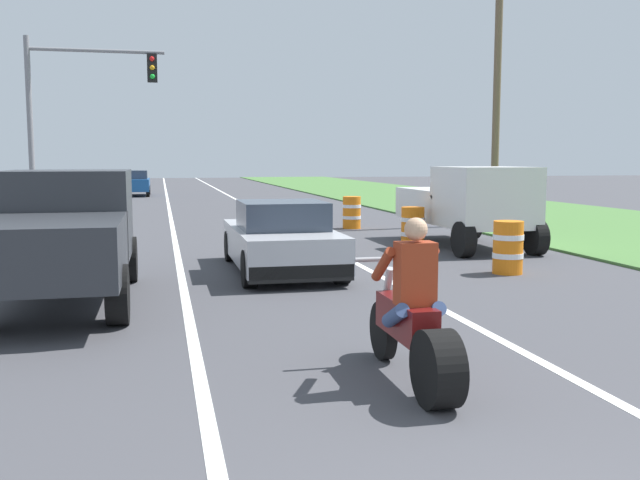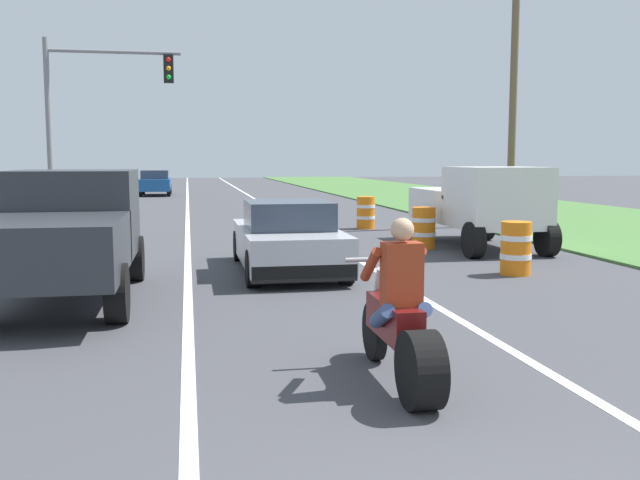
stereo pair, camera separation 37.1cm
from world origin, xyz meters
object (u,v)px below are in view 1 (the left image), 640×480
at_px(motorcycle_with_rider, 414,325).
at_px(construction_barrel_mid, 413,227).
at_px(pickup_truck_left_lane_dark_grey, 62,230).
at_px(distant_car_far_ahead, 134,183).
at_px(sports_car_silver, 281,239).
at_px(construction_barrel_nearest, 508,247).
at_px(traffic_light_mast_near, 72,102).
at_px(pickup_truck_right_shoulder_white, 468,202).
at_px(construction_barrel_far, 352,212).

bearing_deg(motorcycle_with_rider, construction_barrel_mid, 69.91).
height_order(pickup_truck_left_lane_dark_grey, distant_car_far_ahead, pickup_truck_left_lane_dark_grey).
height_order(sports_car_silver, construction_barrel_nearest, sports_car_silver).
distance_m(motorcycle_with_rider, pickup_truck_left_lane_dark_grey, 6.16).
bearing_deg(traffic_light_mast_near, sports_car_silver, -65.54).
height_order(sports_car_silver, construction_barrel_mid, sports_car_silver).
distance_m(motorcycle_with_rider, construction_barrel_nearest, 7.18).
distance_m(pickup_truck_left_lane_dark_grey, distant_car_far_ahead, 31.96).
height_order(motorcycle_with_rider, pickup_truck_right_shoulder_white, pickup_truck_right_shoulder_white).
xyz_separation_m(motorcycle_with_rider, construction_barrel_nearest, (4.06, 5.92, -0.09)).
relative_size(sports_car_silver, construction_barrel_mid, 4.30).
height_order(motorcycle_with_rider, construction_barrel_nearest, motorcycle_with_rider).
xyz_separation_m(construction_barrel_nearest, distant_car_far_ahead, (-7.91, 30.88, 0.27)).
distance_m(motorcycle_with_rider, pickup_truck_right_shoulder_white, 11.09).
bearing_deg(distant_car_far_ahead, pickup_truck_right_shoulder_white, -71.77).
xyz_separation_m(sports_car_silver, pickup_truck_right_shoulder_white, (5.12, 2.80, 0.48)).
bearing_deg(pickup_truck_right_shoulder_white, construction_barrel_mid, 175.10).
relative_size(traffic_light_mast_near, construction_barrel_nearest, 6.00).
bearing_deg(construction_barrel_mid, motorcycle_with_rider, -110.09).
relative_size(traffic_light_mast_near, distant_car_far_ahead, 1.50).
bearing_deg(construction_barrel_far, construction_barrel_mid, -88.06).
bearing_deg(construction_barrel_mid, construction_barrel_far, 91.94).
bearing_deg(pickup_truck_left_lane_dark_grey, motorcycle_with_rider, -52.12).
bearing_deg(pickup_truck_right_shoulder_white, construction_barrel_nearest, -103.75).
bearing_deg(traffic_light_mast_near, pickup_truck_right_shoulder_white, -38.59).
bearing_deg(distant_car_far_ahead, construction_barrel_nearest, -75.63).
relative_size(pickup_truck_left_lane_dark_grey, pickup_truck_right_shoulder_white, 1.00).
bearing_deg(pickup_truck_right_shoulder_white, traffic_light_mast_near, 141.41).
bearing_deg(traffic_light_mast_near, pickup_truck_left_lane_dark_grey, -84.60).
bearing_deg(pickup_truck_left_lane_dark_grey, construction_barrel_far, 54.47).
bearing_deg(sports_car_silver, traffic_light_mast_near, 114.46).
xyz_separation_m(pickup_truck_left_lane_dark_grey, pickup_truck_right_shoulder_white, (8.80, 5.02, 0.00)).
distance_m(motorcycle_with_rider, traffic_light_mast_near, 18.86).
relative_size(traffic_light_mast_near, construction_barrel_far, 6.00).
height_order(pickup_truck_left_lane_dark_grey, pickup_truck_right_shoulder_white, same).
xyz_separation_m(pickup_truck_right_shoulder_white, distant_car_far_ahead, (-8.88, 26.94, -0.33)).
xyz_separation_m(pickup_truck_right_shoulder_white, traffic_light_mast_near, (-10.03, 8.01, 2.87)).
distance_m(traffic_light_mast_near, construction_barrel_nearest, 15.40).
bearing_deg(sports_car_silver, motorcycle_with_rider, -89.28).
distance_m(construction_barrel_mid, distant_car_far_ahead, 27.85).
height_order(pickup_truck_right_shoulder_white, traffic_light_mast_near, traffic_light_mast_near).
relative_size(pickup_truck_right_shoulder_white, distant_car_far_ahead, 1.20).
bearing_deg(construction_barrel_nearest, pickup_truck_right_shoulder_white, 76.25).
distance_m(traffic_light_mast_near, construction_barrel_far, 9.61).
relative_size(motorcycle_with_rider, construction_barrel_mid, 2.21).
distance_m(pickup_truck_left_lane_dark_grey, pickup_truck_right_shoulder_white, 10.13).
xyz_separation_m(motorcycle_with_rider, distant_car_far_ahead, (-3.85, 36.80, 0.18)).
distance_m(motorcycle_with_rider, construction_barrel_mid, 10.63).
distance_m(sports_car_silver, pickup_truck_left_lane_dark_grey, 4.33).
distance_m(construction_barrel_nearest, distant_car_far_ahead, 31.88).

